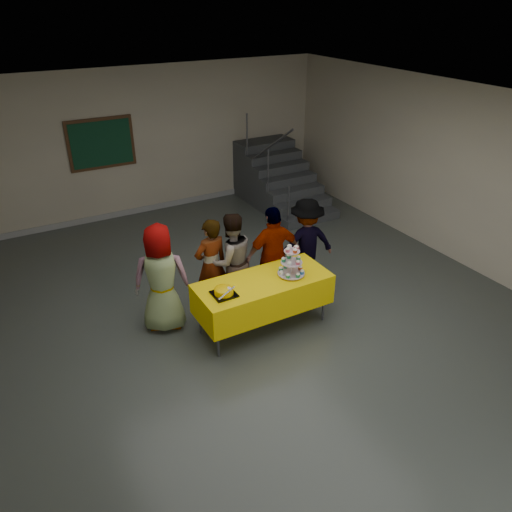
{
  "coord_description": "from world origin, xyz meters",
  "views": [
    {
      "loc": [
        -2.94,
        -4.97,
        4.27
      ],
      "look_at": [
        0.01,
        0.28,
        1.05
      ],
      "focal_mm": 35.0,
      "sensor_mm": 36.0,
      "label": 1
    }
  ],
  "objects_px": {
    "schoolchild_a": "(161,279)",
    "schoolchild_e": "(306,243)",
    "schoolchild_b": "(211,266)",
    "schoolchild_d": "(273,255)",
    "bake_table": "(263,293)",
    "bear_cake": "(224,291)",
    "staircase": "(277,180)",
    "schoolchild_c": "(231,261)",
    "noticeboard": "(101,144)",
    "cupcake_stand": "(291,264)"
  },
  "relations": [
    {
      "from": "schoolchild_a",
      "to": "noticeboard",
      "type": "xyz_separation_m",
      "value": [
        0.35,
        4.2,
        0.81
      ]
    },
    {
      "from": "bear_cake",
      "to": "staircase",
      "type": "xyz_separation_m",
      "value": [
        3.32,
        4.12,
        -0.34
      ]
    },
    {
      "from": "schoolchild_a",
      "to": "schoolchild_e",
      "type": "bearing_deg",
      "value": -157.45
    },
    {
      "from": "schoolchild_c",
      "to": "noticeboard",
      "type": "xyz_separation_m",
      "value": [
        -0.75,
        4.13,
        0.85
      ]
    },
    {
      "from": "schoolchild_b",
      "to": "schoolchild_e",
      "type": "relative_size",
      "value": 0.99
    },
    {
      "from": "bear_cake",
      "to": "bake_table",
      "type": "bearing_deg",
      "value": 6.37
    },
    {
      "from": "schoolchild_b",
      "to": "noticeboard",
      "type": "relative_size",
      "value": 1.12
    },
    {
      "from": "bake_table",
      "to": "schoolchild_b",
      "type": "height_order",
      "value": "schoolchild_b"
    },
    {
      "from": "schoolchild_e",
      "to": "noticeboard",
      "type": "relative_size",
      "value": 1.13
    },
    {
      "from": "bear_cake",
      "to": "schoolchild_a",
      "type": "distance_m",
      "value": 0.95
    },
    {
      "from": "bake_table",
      "to": "schoolchild_a",
      "type": "height_order",
      "value": "schoolchild_a"
    },
    {
      "from": "bear_cake",
      "to": "noticeboard",
      "type": "bearing_deg",
      "value": 92.72
    },
    {
      "from": "schoolchild_b",
      "to": "schoolchild_d",
      "type": "height_order",
      "value": "schoolchild_d"
    },
    {
      "from": "schoolchild_e",
      "to": "noticeboard",
      "type": "xyz_separation_m",
      "value": [
        -2.05,
        4.17,
        0.86
      ]
    },
    {
      "from": "schoolchild_d",
      "to": "noticeboard",
      "type": "height_order",
      "value": "noticeboard"
    },
    {
      "from": "bake_table",
      "to": "staircase",
      "type": "distance_m",
      "value": 4.86
    },
    {
      "from": "cupcake_stand",
      "to": "schoolchild_d",
      "type": "relative_size",
      "value": 0.29
    },
    {
      "from": "schoolchild_c",
      "to": "schoolchild_d",
      "type": "height_order",
      "value": "schoolchild_d"
    },
    {
      "from": "cupcake_stand",
      "to": "noticeboard",
      "type": "relative_size",
      "value": 0.34
    },
    {
      "from": "cupcake_stand",
      "to": "bear_cake",
      "type": "height_order",
      "value": "cupcake_stand"
    },
    {
      "from": "schoolchild_b",
      "to": "staircase",
      "type": "distance_m",
      "value": 4.52
    },
    {
      "from": "bear_cake",
      "to": "noticeboard",
      "type": "xyz_separation_m",
      "value": [
        -0.24,
        4.95,
        0.77
      ]
    },
    {
      "from": "schoolchild_e",
      "to": "schoolchild_a",
      "type": "bearing_deg",
      "value": 10.28
    },
    {
      "from": "schoolchild_d",
      "to": "schoolchild_b",
      "type": "bearing_deg",
      "value": -10.11
    },
    {
      "from": "bake_table",
      "to": "schoolchild_d",
      "type": "bearing_deg",
      "value": 47.9
    },
    {
      "from": "schoolchild_e",
      "to": "cupcake_stand",
      "type": "bearing_deg",
      "value": 54.58
    },
    {
      "from": "bake_table",
      "to": "schoolchild_d",
      "type": "xyz_separation_m",
      "value": [
        0.49,
        0.55,
        0.21
      ]
    },
    {
      "from": "schoolchild_d",
      "to": "staircase",
      "type": "distance_m",
      "value": 4.14
    },
    {
      "from": "bear_cake",
      "to": "schoolchild_b",
      "type": "relative_size",
      "value": 0.24
    },
    {
      "from": "bake_table",
      "to": "cupcake_stand",
      "type": "xyz_separation_m",
      "value": [
        0.41,
        -0.07,
        0.38
      ]
    },
    {
      "from": "bear_cake",
      "to": "noticeboard",
      "type": "distance_m",
      "value": 5.02
    },
    {
      "from": "bear_cake",
      "to": "schoolchild_d",
      "type": "relative_size",
      "value": 0.23
    },
    {
      "from": "cupcake_stand",
      "to": "bake_table",
      "type": "bearing_deg",
      "value": 170.86
    },
    {
      "from": "bear_cake",
      "to": "schoolchild_e",
      "type": "bearing_deg",
      "value": 23.19
    },
    {
      "from": "schoolchild_d",
      "to": "noticeboard",
      "type": "bearing_deg",
      "value": -68.34
    },
    {
      "from": "schoolchild_b",
      "to": "schoolchild_d",
      "type": "xyz_separation_m",
      "value": [
        0.92,
        -0.23,
        0.04
      ]
    },
    {
      "from": "schoolchild_e",
      "to": "schoolchild_c",
      "type": "bearing_deg",
      "value": 7.99
    },
    {
      "from": "schoolchild_e",
      "to": "schoolchild_b",
      "type": "bearing_deg",
      "value": 7.15
    },
    {
      "from": "bake_table",
      "to": "staircase",
      "type": "xyz_separation_m",
      "value": [
        2.69,
        4.05,
        -0.07
      ]
    },
    {
      "from": "bake_table",
      "to": "schoolchild_b",
      "type": "bearing_deg",
      "value": 118.24
    },
    {
      "from": "bear_cake",
      "to": "schoolchild_c",
      "type": "distance_m",
      "value": 0.97
    },
    {
      "from": "schoolchild_a",
      "to": "bear_cake",
      "type": "bearing_deg",
      "value": 149.51
    },
    {
      "from": "bake_table",
      "to": "cupcake_stand",
      "type": "distance_m",
      "value": 0.57
    },
    {
      "from": "cupcake_stand",
      "to": "staircase",
      "type": "bearing_deg",
      "value": 61.01
    },
    {
      "from": "schoolchild_c",
      "to": "bake_table",
      "type": "bearing_deg",
      "value": 100.27
    },
    {
      "from": "schoolchild_b",
      "to": "schoolchild_e",
      "type": "bearing_deg",
      "value": 169.4
    },
    {
      "from": "schoolchild_a",
      "to": "schoolchild_e",
      "type": "height_order",
      "value": "schoolchild_a"
    },
    {
      "from": "schoolchild_a",
      "to": "schoolchild_b",
      "type": "bearing_deg",
      "value": -151.1
    },
    {
      "from": "schoolchild_b",
      "to": "staircase",
      "type": "xyz_separation_m",
      "value": [
        3.11,
        3.27,
        -0.24
      ]
    },
    {
      "from": "schoolchild_a",
      "to": "schoolchild_b",
      "type": "relative_size",
      "value": 1.08
    }
  ]
}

